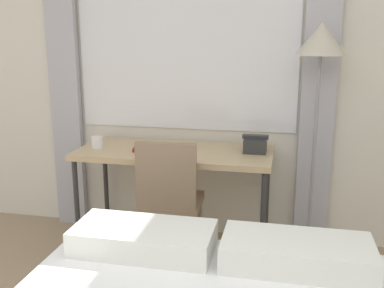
% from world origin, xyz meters
% --- Properties ---
extents(wall_back_with_window, '(5.16, 0.13, 2.70)m').
position_xyz_m(wall_back_with_window, '(-0.05, 2.90, 1.35)').
color(wall_back_with_window, silver).
rests_on(wall_back_with_window, ground_plane).
extents(desk, '(1.37, 0.60, 0.77)m').
position_xyz_m(desk, '(-0.40, 2.52, 0.71)').
color(desk, tan).
rests_on(desk, ground_plane).
extents(desk_chair, '(0.43, 0.43, 0.92)m').
position_xyz_m(desk_chair, '(-0.37, 2.23, 0.53)').
color(desk_chair, '#8C7259').
rests_on(desk_chair, ground_plane).
extents(standing_lamp, '(0.32, 0.32, 1.64)m').
position_xyz_m(standing_lamp, '(0.55, 2.60, 1.38)').
color(standing_lamp, '#4C4C51').
rests_on(standing_lamp, ground_plane).
extents(telephone, '(0.18, 0.16, 0.12)m').
position_xyz_m(telephone, '(0.15, 2.58, 0.82)').
color(telephone, '#2D2D2D').
rests_on(telephone, desk).
extents(book, '(0.22, 0.18, 0.02)m').
position_xyz_m(book, '(-0.58, 2.48, 0.78)').
color(book, maroon).
rests_on(book, desk).
extents(mug, '(0.08, 0.08, 0.08)m').
position_xyz_m(mug, '(-0.96, 2.46, 0.81)').
color(mug, white).
rests_on(mug, desk).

